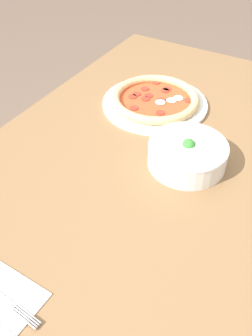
% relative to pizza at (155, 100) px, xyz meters
% --- Properties ---
extents(ground_plane, '(8.00, 8.00, 0.00)m').
position_rel_pizza_xyz_m(ground_plane, '(0.21, 0.08, -0.74)').
color(ground_plane, brown).
extents(dining_table, '(1.33, 0.82, 0.73)m').
position_rel_pizza_xyz_m(dining_table, '(0.21, 0.08, -0.12)').
color(dining_table, olive).
rests_on(dining_table, ground_plane).
extents(pizza, '(0.32, 0.32, 0.04)m').
position_rel_pizza_xyz_m(pizza, '(0.00, 0.00, 0.00)').
color(pizza, white).
rests_on(pizza, dining_table).
extents(bowl, '(0.20, 0.20, 0.08)m').
position_rel_pizza_xyz_m(bowl, '(0.21, 0.20, 0.02)').
color(bowl, white).
rests_on(bowl, dining_table).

